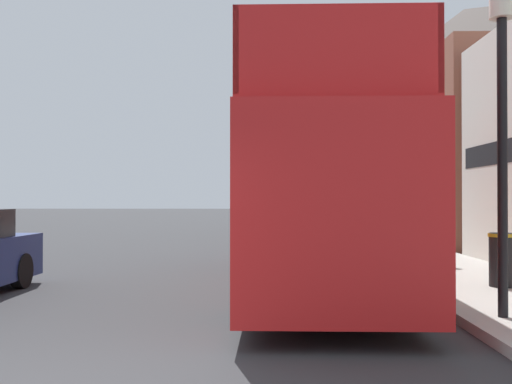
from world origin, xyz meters
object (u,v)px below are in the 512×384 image
(lamp_post_second, at_px, (373,136))
(parked_car_ahead_of_bus, at_px, (313,232))
(tour_bus, at_px, (312,193))
(lamp_post_nearest, at_px, (502,76))
(litter_bin, at_px, (502,258))

(lamp_post_second, bearing_deg, parked_car_ahead_of_bus, 139.91)
(tour_bus, distance_m, lamp_post_nearest, 4.50)
(tour_bus, xyz_separation_m, litter_bin, (3.31, -0.84, -1.16))
(parked_car_ahead_of_bus, xyz_separation_m, lamp_post_nearest, (1.64, -10.90, 2.71))
(parked_car_ahead_of_bus, xyz_separation_m, litter_bin, (2.71, -8.16, 0.01))
(parked_car_ahead_of_bus, relative_size, lamp_post_second, 0.82)
(lamp_post_second, height_order, litter_bin, lamp_post_second)
(tour_bus, xyz_separation_m, lamp_post_second, (2.24, 5.93, 1.72))
(lamp_post_second, distance_m, litter_bin, 7.44)
(lamp_post_nearest, distance_m, lamp_post_second, 9.52)
(lamp_post_nearest, relative_size, lamp_post_second, 0.94)
(lamp_post_nearest, xyz_separation_m, litter_bin, (1.07, 2.75, -2.70))
(lamp_post_nearest, bearing_deg, lamp_post_second, 90.02)
(tour_bus, height_order, lamp_post_second, lamp_post_second)
(parked_car_ahead_of_bus, height_order, lamp_post_second, lamp_post_second)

